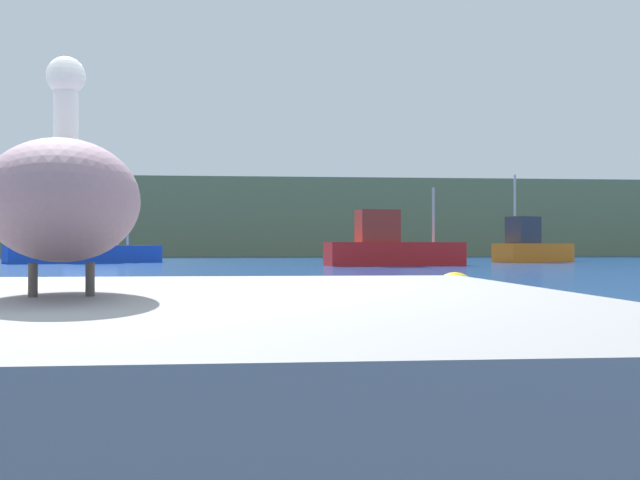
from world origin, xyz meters
TOP-DOWN VIEW (x-y plane):
  - ground_plane at (0.00, 0.00)m, footprint 260.00×260.00m
  - hillside_backdrop at (0.00, 63.72)m, footprint 140.00×16.41m
  - pier_dock at (0.18, -0.92)m, footprint 3.53×2.95m
  - pelican at (0.18, -0.90)m, footprint 0.69×1.33m
  - fishing_boat_red at (7.27, 30.26)m, footprint 6.46×2.58m
  - fishing_boat_orange at (16.16, 36.18)m, footprint 5.10×3.68m
  - fishing_boat_blue at (-7.71, 36.89)m, footprint 8.01×5.39m
  - mooring_buoy at (3.58, 6.44)m, footprint 0.59×0.59m

SIDE VIEW (x-z plane):
  - ground_plane at x=0.00m, z-range 0.00..0.00m
  - mooring_buoy at x=3.58m, z-range 0.00..0.59m
  - pier_dock at x=0.18m, z-range 0.00..0.80m
  - fishing_boat_red at x=7.27m, z-range -0.98..2.61m
  - fishing_boat_blue at x=-7.71m, z-range -0.90..2.56m
  - fishing_boat_orange at x=16.16m, z-range -1.51..3.19m
  - pelican at x=0.18m, z-range 0.69..1.57m
  - hillside_backdrop at x=0.00m, z-range 0.00..6.30m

